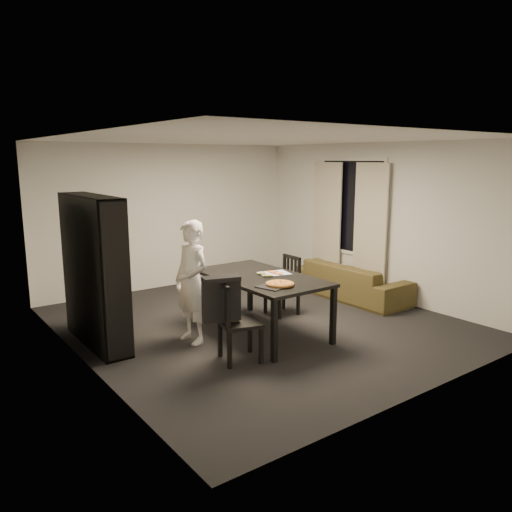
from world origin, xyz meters
TOP-DOWN VIEW (x-y plane):
  - room at (0.00, 0.00)m, footprint 5.01×5.51m
  - window_pane at (2.48, 0.60)m, footprint 0.02×1.40m
  - window_frame at (2.48, 0.60)m, footprint 0.03×1.52m
  - curtain_left at (2.40, 0.08)m, footprint 0.03×0.70m
  - curtain_right at (2.40, 1.12)m, footprint 0.03×0.70m
  - bookshelf at (-2.16, 0.60)m, footprint 0.35×1.50m
  - dining_table at (-0.24, -0.33)m, footprint 1.06×1.91m
  - chair_left at (-1.09, -0.92)m, footprint 0.55×0.55m
  - chair_right at (0.60, 0.13)m, footprint 0.42×0.42m
  - draped_jacket at (-1.22, -0.89)m, footprint 0.46×0.30m
  - person at (-1.14, -0.07)m, footprint 0.45×0.62m
  - baking_tray at (-0.43, -0.88)m, footprint 0.47×0.41m
  - pepperoni_pizza at (-0.37, -0.90)m, footprint 0.35×0.35m
  - kitchen_towel at (-0.01, -0.34)m, footprint 0.46×0.38m
  - pizza_slices at (-0.10, -0.35)m, footprint 0.46×0.43m
  - sofa at (2.06, 0.13)m, footprint 0.80×2.06m

SIDE VIEW (x-z plane):
  - sofa at x=2.06m, z-range 0.00..0.60m
  - chair_right at x=0.60m, z-range 0.06..0.95m
  - chair_left at x=-1.09m, z-range 0.07..1.02m
  - dining_table at x=-0.24m, z-range 0.33..1.12m
  - draped_jacket at x=-1.22m, z-range 0.53..1.06m
  - person at x=-1.14m, z-range 0.00..1.58m
  - kitchen_towel at x=-0.01m, z-range 0.80..0.80m
  - baking_tray at x=-0.43m, z-range 0.80..0.81m
  - pizza_slices at x=-0.10m, z-range 0.80..0.82m
  - pepperoni_pizza at x=-0.37m, z-range 0.81..0.84m
  - bookshelf at x=-2.16m, z-range 0.00..1.90m
  - curtain_left at x=2.40m, z-range 0.02..2.27m
  - curtain_right at x=2.40m, z-range 0.02..2.27m
  - room at x=0.00m, z-range 0.00..2.60m
  - window_pane at x=2.48m, z-range 0.70..2.30m
  - window_frame at x=2.48m, z-range 0.64..2.36m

